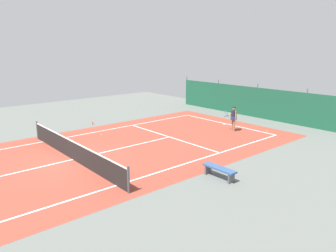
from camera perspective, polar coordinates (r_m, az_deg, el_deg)
ground_plane at (r=16.88m, az=-16.49°, el=-5.75°), size 36.00×36.00×0.00m
court_surface at (r=16.88m, az=-16.50°, el=-5.74°), size 11.02×26.60×0.01m
tennis_net at (r=16.72m, az=-16.61°, el=-4.10°), size 10.12×0.10×1.10m
back_fence at (r=27.15m, az=15.91°, el=3.04°), size 16.30×0.98×2.70m
tennis_player at (r=21.84m, az=11.55°, el=1.56°), size 0.83×0.66×1.64m
tennis_ball_near_player at (r=22.57m, az=17.13°, el=-0.81°), size 0.07×0.07×0.07m
tennis_ball_midcourt at (r=21.04m, az=-11.74°, el=-1.52°), size 0.07×0.07×0.07m
courtside_bench at (r=14.05m, az=9.12°, el=-7.71°), size 1.60×0.40×0.49m
water_bottle at (r=23.90m, az=-13.24°, el=0.45°), size 0.08×0.08×0.24m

